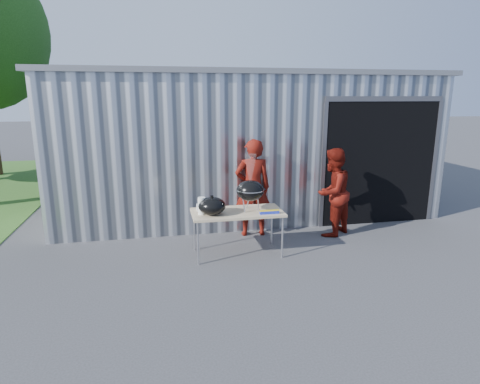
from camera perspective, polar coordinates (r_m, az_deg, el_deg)
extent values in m
plane|color=#39393B|center=(6.33, -0.30, -10.81)|extent=(80.00, 80.00, 0.00)
cube|color=silver|center=(10.59, -1.03, 7.53)|extent=(8.00, 6.00, 3.00)
cube|color=slate|center=(10.54, -1.07, 15.94)|extent=(8.20, 6.20, 0.10)
cube|color=black|center=(9.18, 17.46, 4.40)|extent=(2.40, 1.20, 2.50)
cube|color=#4C4C51|center=(8.58, 19.94, 12.36)|extent=(2.52, 0.08, 0.10)
cube|color=tan|center=(6.63, -0.40, -2.92)|extent=(1.50, 0.75, 0.04)
cylinder|color=silver|center=(6.36, -5.99, -7.29)|extent=(0.03, 0.03, 0.71)
cylinder|color=silver|center=(6.62, 6.04, -6.44)|extent=(0.03, 0.03, 0.71)
cylinder|color=silver|center=(6.95, -6.51, -5.47)|extent=(0.03, 0.03, 0.71)
cylinder|color=silver|center=(7.19, 4.54, -4.77)|extent=(0.03, 0.03, 0.71)
ellipsoid|color=black|center=(6.59, 1.45, 0.21)|extent=(0.45, 0.45, 0.34)
cylinder|color=silver|center=(6.58, 1.46, 0.31)|extent=(0.46, 0.46, 0.02)
cylinder|color=silver|center=(6.58, 1.46, 0.43)|extent=(0.44, 0.44, 0.01)
cylinder|color=silver|center=(6.77, 1.18, -1.35)|extent=(0.02, 0.02, 0.24)
cylinder|color=silver|center=(6.55, 0.55, -1.87)|extent=(0.02, 0.02, 0.24)
cylinder|color=silver|center=(6.60, 2.61, -1.75)|extent=(0.02, 0.02, 0.24)
cylinder|color=#B95F42|center=(6.55, 0.24, 0.49)|extent=(0.02, 0.14, 0.02)
cylinder|color=#B95F42|center=(6.55, 0.51, 0.50)|extent=(0.02, 0.14, 0.02)
cylinder|color=#B95F42|center=(6.56, 0.78, 0.52)|extent=(0.02, 0.14, 0.02)
cylinder|color=#B95F42|center=(6.57, 1.05, 0.53)|extent=(0.02, 0.14, 0.02)
cylinder|color=#B95F42|center=(6.57, 1.32, 0.54)|extent=(0.02, 0.14, 0.02)
cylinder|color=#B95F42|center=(6.58, 1.59, 0.55)|extent=(0.02, 0.14, 0.02)
cylinder|color=#B95F42|center=(6.59, 1.86, 0.57)|extent=(0.02, 0.14, 0.02)
cylinder|color=#B95F42|center=(6.60, 2.13, 0.58)|extent=(0.02, 0.14, 0.02)
cylinder|color=#B95F42|center=(6.60, 2.40, 0.59)|extent=(0.02, 0.14, 0.02)
cylinder|color=#B95F42|center=(6.61, 2.66, 0.60)|extent=(0.02, 0.14, 0.02)
cone|color=silver|center=(6.52, 1.47, 3.00)|extent=(0.20, 0.20, 0.55)
ellipsoid|color=black|center=(6.43, -4.00, -1.99)|extent=(0.44, 0.44, 0.29)
cylinder|color=black|center=(6.39, -4.03, -0.62)|extent=(0.05, 0.05, 0.03)
cylinder|color=white|center=(6.46, -5.47, -1.97)|extent=(0.12, 0.12, 0.28)
cube|color=white|center=(6.70, -5.32, -2.18)|extent=(0.20, 0.15, 0.10)
cube|color=#1B2CB2|center=(6.49, 4.21, -2.91)|extent=(0.32, 0.06, 0.05)
cube|color=yellow|center=(6.49, 4.21, -2.65)|extent=(0.32, 0.06, 0.01)
imported|color=#591009|center=(7.53, 1.82, 0.58)|extent=(0.70, 0.48, 1.84)
imported|color=#591009|center=(7.75, 12.99, -0.04)|extent=(1.03, 0.98, 1.67)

